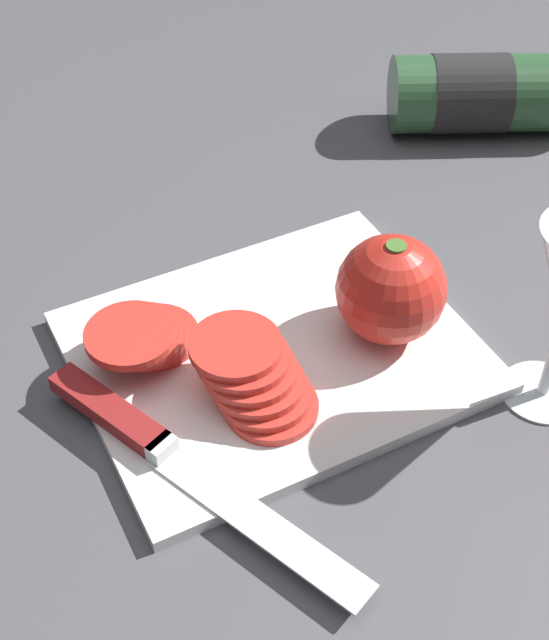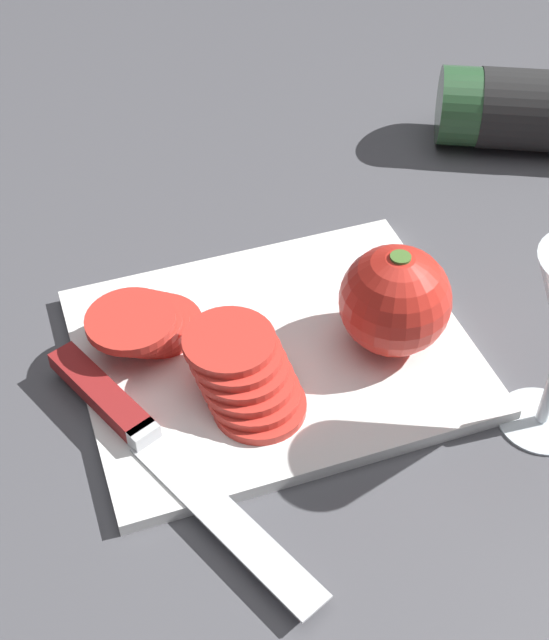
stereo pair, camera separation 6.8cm
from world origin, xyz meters
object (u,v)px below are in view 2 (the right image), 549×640
Objects in this scene: wine_bottle at (544,111)px; tomato_slice_stack_near at (145,323)px; tomato_slice_stack_far at (244,374)px; whole_tomato at (392,301)px; knife at (127,420)px.

wine_bottle reaches higher than tomato_slice_stack_near.
tomato_slice_stack_far is (-0.06, 0.08, 0.00)m from tomato_slice_stack_near.
tomato_slice_stack_far is (0.12, 0.01, -0.02)m from whole_tomato.
tomato_slice_stack_far is (0.39, 0.24, -0.01)m from wine_bottle.
whole_tomato is at bearing 39.18° from wine_bottle.
tomato_slice_stack_far is at bearing 6.79° from whole_tomato.
whole_tomato reaches higher than wine_bottle.
tomato_slice_stack_near is 0.89× the size of tomato_slice_stack_far.
wine_bottle is 0.46m from tomato_slice_stack_far.
wine_bottle reaches higher than tomato_slice_stack_far.
tomato_slice_stack_near is (0.18, -0.06, -0.03)m from whole_tomato.
whole_tomato is 0.93× the size of tomato_slice_stack_near.
tomato_slice_stack_near reaches higher than knife.
whole_tomato is 0.83× the size of tomato_slice_stack_far.
knife is 2.86× the size of tomato_slice_stack_near.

